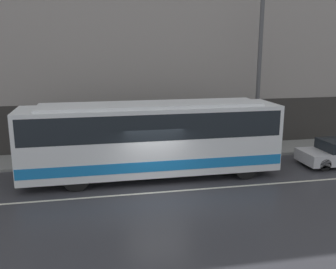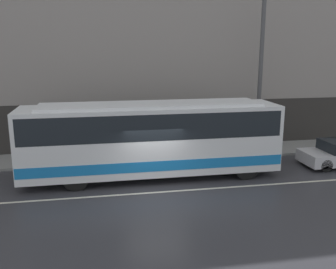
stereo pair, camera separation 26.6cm
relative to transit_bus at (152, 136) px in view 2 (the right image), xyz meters
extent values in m
plane|color=#333338|center=(-0.08, -1.93, -1.93)|extent=(60.00, 60.00, 0.00)
cube|color=gray|center=(-0.08, 3.41, -1.87)|extent=(60.00, 2.68, 0.13)
cube|color=gray|center=(-0.08, 4.90, 5.06)|extent=(60.00, 0.30, 13.98)
cube|color=#2D2B28|center=(-0.08, 4.73, -0.53)|extent=(60.00, 0.06, 2.80)
cube|color=beige|center=(-0.08, -1.93, -1.93)|extent=(54.00, 0.14, 0.01)
cube|color=white|center=(-0.01, 0.00, -0.10)|extent=(11.51, 2.47, 2.96)
cube|color=#1972BF|center=(-0.01, 0.00, -1.03)|extent=(11.45, 2.49, 0.45)
cube|color=black|center=(-0.01, 0.00, 0.64)|extent=(11.16, 2.49, 1.13)
cube|color=orange|center=(5.70, 0.00, 1.19)|extent=(0.12, 1.85, 0.28)
cube|color=white|center=(-0.01, 0.00, 1.44)|extent=(9.78, 2.10, 0.12)
cylinder|color=black|center=(4.15, -1.07, -1.39)|extent=(1.09, 0.28, 1.09)
cylinder|color=black|center=(4.15, 1.07, -1.39)|extent=(1.09, 0.28, 1.09)
cylinder|color=black|center=(-3.36, -1.07, -1.39)|extent=(1.09, 0.28, 1.09)
cylinder|color=black|center=(-3.36, 1.07, -1.39)|extent=(1.09, 0.28, 1.09)
cylinder|color=black|center=(8.31, -0.81, -1.62)|extent=(0.62, 0.20, 0.62)
cylinder|color=black|center=(8.31, 0.81, -1.62)|extent=(0.62, 0.20, 0.62)
cylinder|color=#4C4C4F|center=(6.38, 2.93, 2.51)|extent=(0.23, 0.23, 8.63)
cylinder|color=#333338|center=(-1.19, 4.24, -1.11)|extent=(0.36, 0.36, 1.38)
sphere|color=tan|center=(-1.19, 4.24, -0.29)|extent=(0.25, 0.25, 0.25)
camera|label=1|loc=(-2.54, -16.21, 3.90)|focal=40.00mm
camera|label=2|loc=(-2.28, -16.26, 3.90)|focal=40.00mm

